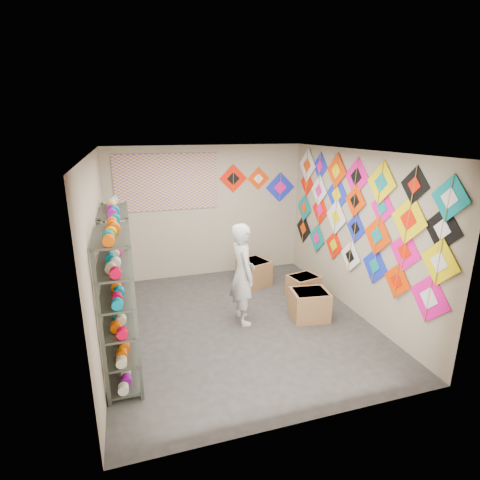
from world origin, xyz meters
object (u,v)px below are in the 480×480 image
object	(u,v)px
shelf_rack_front	(119,307)
shopkeeper	(243,274)
shelf_rack_back	(119,270)
carton_c	(254,272)
carton_b	(303,287)
carton_a	(309,305)

from	to	relation	value
shelf_rack_front	shopkeeper	world-z (taller)	shelf_rack_front
shelf_rack_front	shelf_rack_back	bearing A→B (deg)	90.00
shelf_rack_back	shopkeeper	bearing A→B (deg)	-12.46
carton_c	carton_b	bearing A→B (deg)	-70.25
shelf_rack_front	shelf_rack_back	size ratio (longest dim) A/B	1.00
shelf_rack_back	carton_c	world-z (taller)	shelf_rack_back
carton_b	shopkeeper	bearing A→B (deg)	-172.14
shelf_rack_front	carton_c	size ratio (longest dim) A/B	3.35
shelf_rack_front	carton_a	size ratio (longest dim) A/B	3.26
shelf_rack_front	shopkeeper	distance (m)	2.05
shelf_rack_front	carton_b	xyz separation A→B (m)	(3.18, 1.39, -0.74)
shelf_rack_back	carton_b	world-z (taller)	shelf_rack_back
shelf_rack_front	carton_a	distance (m)	3.07
shelf_rack_front	carton_a	world-z (taller)	shelf_rack_front
shopkeeper	shelf_rack_back	bearing A→B (deg)	76.18
shelf_rack_front	carton_a	bearing A→B (deg)	12.50
shopkeeper	carton_c	distance (m)	1.63
shelf_rack_front	shelf_rack_back	xyz separation A→B (m)	(0.00, 1.30, 0.00)
carton_a	carton_c	distance (m)	1.66
shelf_rack_front	shopkeeper	bearing A→B (deg)	25.82
carton_a	carton_b	bearing A→B (deg)	78.38
shopkeeper	carton_b	world-z (taller)	shopkeeper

